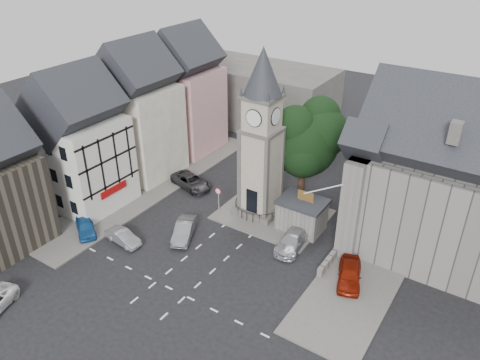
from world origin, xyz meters
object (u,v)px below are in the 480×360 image
Objects in this scene: car_east_red at (349,274)px; pedestrian at (347,248)px; clock_tower at (261,136)px; stone_shelter at (302,215)px; car_west_blue at (85,227)px.

car_east_red is 3.19m from pedestrian.
clock_tower is 3.65× the size of car_east_red.
car_east_red is (6.55, -4.50, -0.79)m from stone_shelter.
stone_shelter is at bearing -5.84° from clock_tower.
clock_tower reaches higher than car_east_red.
car_west_blue is at bearing -133.78° from clock_tower.
clock_tower reaches higher than stone_shelter.
clock_tower is 18.22m from car_west_blue.
stone_shelter is at bearing -21.23° from pedestrian.
car_west_blue is 2.13× the size of pedestrian.
car_west_blue is at bearing 20.82° from pedestrian.
stone_shelter is 7.98m from car_east_red.
clock_tower is at bearing -10.54° from car_west_blue.
car_west_blue is 23.90m from car_east_red.
stone_shelter is 1.10× the size of car_west_blue.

